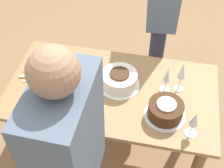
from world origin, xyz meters
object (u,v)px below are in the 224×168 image
object	(u,v)px
wine_glass_near	(182,72)
wine_glass_far	(167,76)
cake_front_chocolate	(165,110)
cake_center_white	(119,80)
wine_glass_extra	(195,121)
person_cutting	(70,159)

from	to	relation	value
wine_glass_near	wine_glass_far	bearing A→B (deg)	-164.60
wine_glass_near	cake_front_chocolate	bearing A→B (deg)	-106.43
cake_front_chocolate	wine_glass_near	xyz separation A→B (m)	(0.07, 0.23, 0.11)
cake_center_white	wine_glass_extra	distance (m)	0.56
wine_glass_near	wine_glass_extra	distance (m)	0.35
cake_center_white	person_cutting	size ratio (longest dim) A/B	0.17
cake_front_chocolate	cake_center_white	bearing A→B (deg)	148.74
person_cutting	wine_glass_far	bearing A→B (deg)	-26.40
cake_center_white	wine_glass_extra	world-z (taller)	wine_glass_extra
wine_glass_extra	cake_front_chocolate	bearing A→B (deg)	147.50
cake_center_white	wine_glass_far	bearing A→B (deg)	3.65
wine_glass_far	wine_glass_extra	world-z (taller)	wine_glass_far
cake_center_white	wine_glass_near	bearing A→B (deg)	6.37
cake_front_chocolate	wine_glass_extra	distance (m)	0.20
cake_front_chocolate	wine_glass_extra	bearing A→B (deg)	-32.50
cake_center_white	wine_glass_far	distance (m)	0.31
wine_glass_extra	person_cutting	size ratio (longest dim) A/B	0.12
wine_glass_extra	wine_glass_near	bearing A→B (deg)	104.96
cake_center_white	wine_glass_near	world-z (taller)	wine_glass_near
wine_glass_far	person_cutting	xyz separation A→B (m)	(-0.39, -0.74, 0.14)
cake_front_chocolate	person_cutting	bearing A→B (deg)	-127.54
cake_front_chocolate	wine_glass_extra	world-z (taller)	wine_glass_extra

